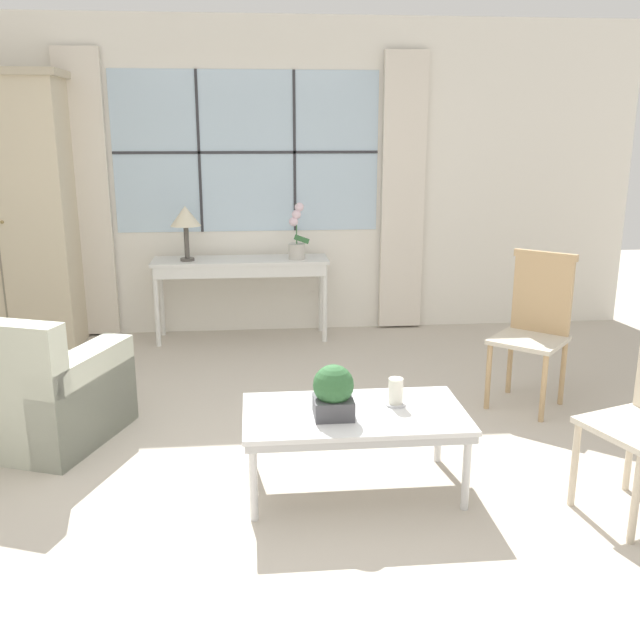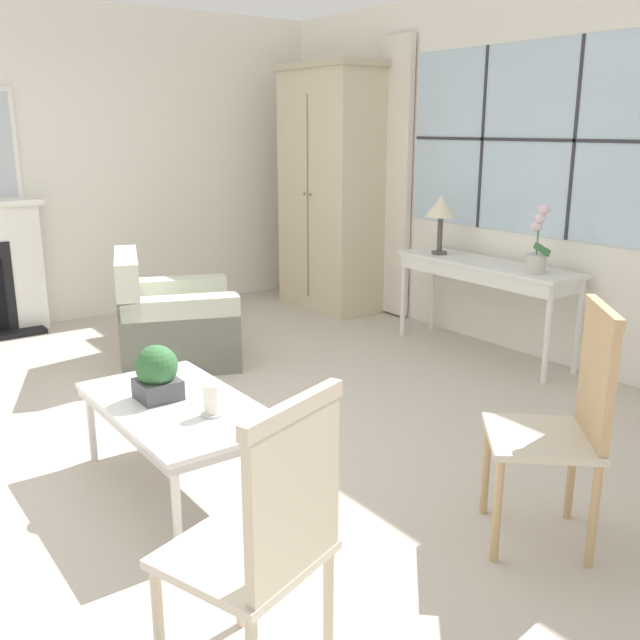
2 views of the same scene
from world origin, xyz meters
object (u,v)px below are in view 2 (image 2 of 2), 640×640
table_lamp (441,208)px  potted_plant_small (157,373)px  armoire (331,189)px  side_chair_wooden (568,413)px  accent_chair_wooden (268,533)px  armchair_upholstered (173,325)px  console_table (485,273)px  pillar_candle (212,401)px  coffee_table (179,411)px  potted_orchid (537,248)px

table_lamp → potted_plant_small: table_lamp is taller
armoire → side_chair_wooden: armoire is taller
accent_chair_wooden → table_lamp: bearing=127.9°
side_chair_wooden → armoire: bearing=156.5°
table_lamp → armchair_upholstered: 2.32m
accent_chair_wooden → potted_plant_small: accent_chair_wooden is taller
armoire → console_table: size_ratio=1.49×
table_lamp → side_chair_wooden: size_ratio=0.45×
accent_chair_wooden → console_table: bearing=122.0°
console_table → table_lamp: table_lamp is taller
console_table → armchair_upholstered: (-1.25, -2.06, -0.37)m
pillar_candle → armchair_upholstered: bearing=160.4°
armchair_upholstered → coffee_table: bearing=-23.5°
potted_orchid → coffee_table: (0.11, -2.82, -0.52)m
table_lamp → potted_orchid: size_ratio=0.96×
side_chair_wooden → potted_plant_small: 1.91m
accent_chair_wooden → coffee_table: (-1.41, 0.37, -0.18)m
table_lamp → potted_orchid: (0.96, -0.00, -0.19)m
coffee_table → accent_chair_wooden: bearing=-14.5°
potted_orchid → coffee_table: potted_orchid is taller
coffee_table → console_table: bearing=102.0°
armoire → pillar_candle: 3.97m
potted_orchid → coffee_table: size_ratio=0.43×
side_chair_wooden → accent_chair_wooden: bearing=-89.5°
table_lamp → coffee_table: 3.10m
armoire → table_lamp: bearing=0.0°
armoire → table_lamp: (1.48, 0.00, -0.06)m
armoire → potted_plant_small: size_ratio=8.45×
armoire → coffee_table: 3.88m
armoire → armchair_upholstered: size_ratio=2.05×
armoire → coffee_table: (2.55, -2.83, -0.76)m
console_table → potted_plant_small: (0.49, -2.92, -0.08)m
armchair_upholstered → accent_chair_wooden: accent_chair_wooden is taller
console_table → potted_orchid: size_ratio=3.12×
side_chair_wooden → coffee_table: (-1.40, -1.11, -0.20)m
potted_orchid → potted_plant_small: size_ratio=1.82×
console_table → potted_plant_small: console_table is taller
console_table → potted_plant_small: bearing=-80.4°
armchair_upholstered → side_chair_wooden: 3.29m
accent_chair_wooden → armchair_upholstered: bearing=160.3°
coffee_table → side_chair_wooden: bearing=38.3°
potted_plant_small → pillar_candle: (0.34, 0.12, -0.06)m
armoire → armchair_upholstered: 2.30m
potted_orchid → accent_chair_wooden: 3.55m
side_chair_wooden → potted_orchid: bearing=131.4°
side_chair_wooden → coffee_table: size_ratio=0.91×
table_lamp → coffee_table: size_ratio=0.41×
table_lamp → pillar_candle: (1.30, -2.76, -0.60)m
armoire → potted_orchid: (2.44, -0.00, -0.24)m
console_table → accent_chair_wooden: bearing=-58.0°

